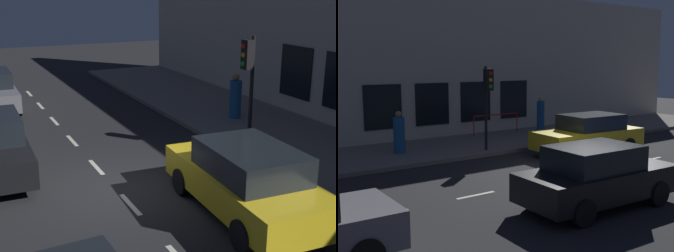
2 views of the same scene
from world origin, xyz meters
TOP-DOWN VIEW (x-y plane):
  - ground_plane at (0.00, 0.00)m, footprint 60.00×60.00m
  - sidewalk at (6.25, 0.00)m, footprint 4.50×32.00m
  - lane_centre_line at (0.00, -1.00)m, footprint 0.12×27.20m
  - traffic_light at (4.40, 0.84)m, footprint 0.46×0.32m
  - parked_car_3 at (2.13, -2.46)m, footprint 2.14×4.60m
  - pedestrian_0 at (6.03, 3.86)m, footprint 0.59×0.59m

SIDE VIEW (x-z plane):
  - ground_plane at x=0.00m, z-range 0.00..0.00m
  - lane_centre_line at x=0.00m, z-range 0.00..0.01m
  - sidewalk at x=6.25m, z-range 0.00..0.15m
  - parked_car_3 at x=2.13m, z-range 0.00..1.58m
  - pedestrian_0 at x=6.03m, z-range 0.07..1.70m
  - traffic_light at x=4.40m, z-range 0.90..4.23m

